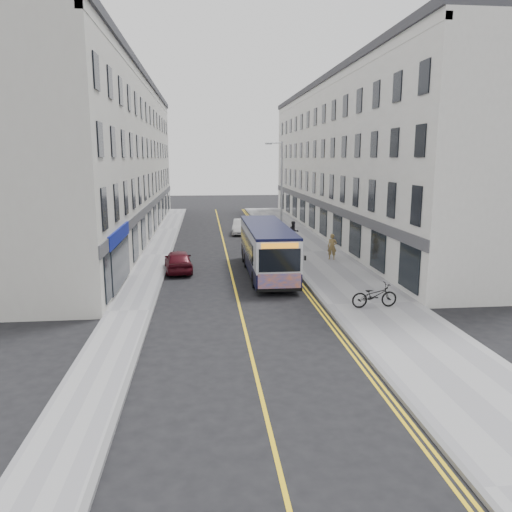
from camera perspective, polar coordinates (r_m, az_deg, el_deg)
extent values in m
plane|color=black|center=(24.15, -2.04, -5.27)|extent=(140.00, 140.00, 0.00)
cube|color=#98989A|center=(36.60, 6.45, 0.44)|extent=(4.50, 64.00, 0.12)
cube|color=#98989A|center=(35.92, -11.36, 0.08)|extent=(2.00, 64.00, 0.12)
cube|color=slate|center=(36.18, 2.97, 0.38)|extent=(0.18, 64.00, 0.13)
cube|color=slate|center=(35.84, -9.77, 0.12)|extent=(0.18, 64.00, 0.13)
cube|color=yellow|center=(35.80, -3.37, 0.15)|extent=(0.12, 64.00, 0.01)
cube|color=yellow|center=(36.13, 2.26, 0.27)|extent=(0.10, 64.00, 0.01)
cube|color=yellow|center=(36.16, 2.58, 0.27)|extent=(0.10, 64.00, 0.01)
cube|color=white|center=(46.00, 10.70, 10.57)|extent=(6.00, 46.00, 13.00)
cube|color=beige|center=(44.73, -15.81, 10.33)|extent=(6.00, 46.00, 13.00)
cylinder|color=#989AA0|center=(37.67, 2.94, 6.84)|extent=(0.14, 0.14, 8.00)
cylinder|color=#989AA0|center=(37.50, 2.22, 12.79)|extent=(1.00, 0.08, 0.08)
cube|color=#989AA0|center=(37.43, 1.45, 12.73)|extent=(0.50, 0.18, 0.12)
cube|color=black|center=(29.61, 1.23, -0.71)|extent=(2.30, 10.11, 0.83)
cube|color=silver|center=(29.38, 1.24, 1.66)|extent=(2.30, 10.11, 1.65)
cube|color=black|center=(29.25, 1.25, 3.40)|extent=(2.32, 10.11, 0.15)
cube|color=black|center=(29.83, -1.12, 1.44)|extent=(0.04, 7.91, 1.06)
cube|color=black|center=(30.12, 3.32, 1.52)|extent=(0.04, 7.91, 1.06)
cube|color=black|center=(24.46, 2.73, -0.51)|extent=(2.07, 0.04, 1.15)
cube|color=orange|center=(24.70, 2.70, -3.02)|extent=(2.16, 0.04, 0.87)
cube|color=orange|center=(24.31, 2.75, 1.18)|extent=(1.84, 0.04, 0.26)
cylinder|color=black|center=(26.62, -0.18, -2.68)|extent=(0.26, 0.92, 0.92)
cylinder|color=black|center=(26.90, 4.24, -2.56)|extent=(0.26, 0.92, 0.92)
cylinder|color=black|center=(31.53, -1.10, -0.49)|extent=(0.26, 0.92, 0.92)
cylinder|color=black|center=(31.77, 2.63, -0.41)|extent=(0.26, 0.92, 0.92)
cylinder|color=black|center=(33.15, -1.35, 0.08)|extent=(0.26, 0.92, 0.92)
cylinder|color=black|center=(33.38, 2.21, 0.16)|extent=(0.26, 0.92, 0.92)
imported|color=black|center=(23.37, 13.38, -4.40)|extent=(2.17, 0.86, 1.12)
imported|color=olive|center=(33.75, 8.70, 1.06)|extent=(0.73, 0.60, 1.72)
imported|color=black|center=(39.91, 4.33, 2.74)|extent=(1.00, 0.87, 1.76)
imported|color=silver|center=(45.55, -1.69, 3.38)|extent=(1.94, 4.17, 1.32)
imported|color=#490C15|center=(30.67, -8.87, -0.55)|extent=(1.99, 4.10, 1.35)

